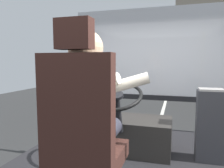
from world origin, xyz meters
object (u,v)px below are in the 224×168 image
object	(u,v)px
steering_console	(125,132)
fare_box	(210,125)
driver_seat	(83,139)
bus_driver	(89,103)
parked_car_blue	(213,73)
parked_car_silver	(223,76)

from	to	relation	value
steering_console	fare_box	bearing A→B (deg)	0.07
driver_seat	bus_driver	xyz separation A→B (m)	(-0.00, 0.10, 0.22)
steering_console	parked_car_blue	world-z (taller)	steering_console
driver_seat	parked_car_silver	bearing A→B (deg)	76.66
bus_driver	fare_box	world-z (taller)	bus_driver
parked_car_silver	parked_car_blue	xyz separation A→B (m)	(-0.09, 4.85, 0.00)
steering_console	fare_box	world-z (taller)	steering_console
fare_box	parked_car_blue	distance (m)	21.96
bus_driver	steering_console	world-z (taller)	bus_driver
driver_seat	bus_driver	bearing A→B (deg)	90.00
steering_console	parked_car_silver	world-z (taller)	steering_console
bus_driver	parked_car_blue	bearing A→B (deg)	79.56
bus_driver	parked_car_blue	world-z (taller)	bus_driver
bus_driver	fare_box	distance (m)	1.53
fare_box	parked_car_silver	xyz separation A→B (m)	(3.34, 16.86, -0.48)
driver_seat	steering_console	size ratio (longest dim) A/B	1.22
parked_car_silver	bus_driver	bearing A→B (deg)	-103.42
steering_console	parked_car_blue	size ratio (longest dim) A/B	0.25
parked_car_silver	parked_car_blue	bearing A→B (deg)	91.01
driver_seat	parked_car_blue	world-z (taller)	driver_seat
bus_driver	parked_car_silver	distance (m)	18.52
steering_console	parked_car_silver	bearing A→B (deg)	75.72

